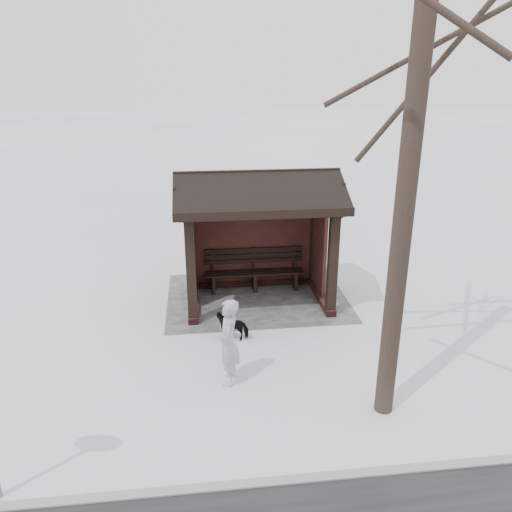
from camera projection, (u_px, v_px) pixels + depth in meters
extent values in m
plane|color=white|center=(258.00, 301.00, 11.71)|extent=(120.00, 120.00, 0.00)
cube|color=gray|center=(309.00, 479.00, 6.59)|extent=(120.00, 0.15, 0.06)
cube|color=gray|center=(257.00, 297.00, 11.89)|extent=(4.20, 3.20, 0.02)
cube|color=#361513|center=(253.00, 283.00, 12.52)|extent=(3.30, 0.22, 0.16)
cube|color=#361513|center=(320.00, 295.00, 11.85)|extent=(0.22, 2.10, 0.16)
cube|color=#361513|center=(193.00, 301.00, 11.51)|extent=(0.22, 2.10, 0.16)
cube|color=black|center=(332.00, 267.00, 10.64)|extent=(0.20, 0.20, 2.30)
cube|color=black|center=(191.00, 273.00, 10.30)|extent=(0.20, 0.20, 2.30)
cube|color=black|center=(313.00, 240.00, 12.31)|extent=(0.20, 0.20, 2.30)
cube|color=black|center=(191.00, 245.00, 11.98)|extent=(0.20, 0.20, 2.30)
cube|color=black|center=(253.00, 239.00, 12.12)|extent=(2.80, 0.08, 2.14)
cube|color=black|center=(319.00, 245.00, 11.74)|extent=(0.08, 1.17, 2.14)
cube|color=black|center=(191.00, 250.00, 11.40)|extent=(0.08, 1.17, 2.14)
cube|color=black|center=(263.00, 214.00, 10.05)|extent=(3.40, 0.20, 0.18)
cube|color=black|center=(253.00, 194.00, 11.72)|extent=(3.40, 0.20, 0.18)
cylinder|color=black|center=(412.00, 136.00, 6.48)|extent=(0.29, 0.29, 8.55)
imported|color=#A59AB5|center=(229.00, 342.00, 8.40)|extent=(0.43, 0.61, 1.55)
imported|color=black|center=(233.00, 326.00, 10.00)|extent=(0.69, 0.39, 0.55)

